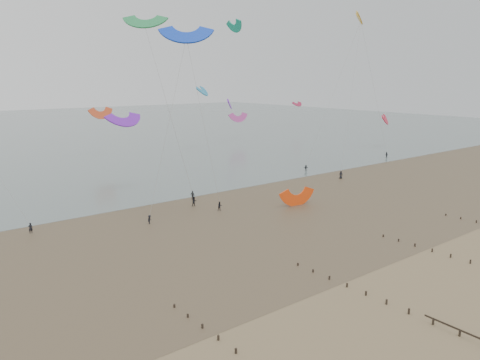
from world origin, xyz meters
The scene contains 6 objects.
ground centered at (0.00, 0.00, 0.00)m, with size 500.00×500.00×0.00m, color brown.
sea_and_shore centered at (-4.08, 34.40, 0.01)m, with size 500.00×665.00×0.03m.
kitesurfer_lead centered at (-19.35, 46.35, 0.85)m, with size 0.62×0.41×1.70m, color black.
kitesurfers centered at (27.80, 46.75, 0.85)m, with size 115.70×17.26×1.85m.
grounded_kite centered at (24.38, 32.69, 0.00)m, with size 6.56×3.44×5.00m, color #FF4710, non-canonical shape.
kites_airborne centered at (-12.18, 91.69, 20.97)m, with size 257.05×112.28×34.75m.
Camera 1 is at (-36.08, -27.40, 23.36)m, focal length 35.00 mm.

